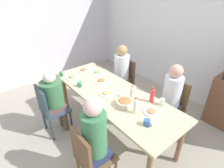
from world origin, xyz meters
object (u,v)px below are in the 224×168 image
at_px(person_0, 54,96).
at_px(person_3, 121,70).
at_px(cup_2, 147,123).
at_px(bottle_2, 135,106).
at_px(person_2, 96,137).
at_px(bottle_0, 132,92).
at_px(bottle_1, 152,95).
at_px(plate_4, 97,72).
at_px(person_1, 171,95).
at_px(plate_5, 106,93).
at_px(dining_table, 112,97).
at_px(chair_0, 50,108).
at_px(chair_3, 124,78).
at_px(plate_0, 83,70).
at_px(cup_0, 61,74).
at_px(chair_2, 90,156).
at_px(bowl_0, 125,102).
at_px(chair_1, 172,104).
at_px(cup_1, 162,102).
at_px(plate_1, 101,81).
at_px(plate_3, 72,77).
at_px(plate_2, 152,111).
at_px(cup_3, 80,84).

xyz_separation_m(person_0, person_3, (0.00, 1.43, 0.05)).
relative_size(cup_2, bottle_2, 0.49).
relative_size(person_2, bottle_0, 6.13).
bearing_deg(bottle_1, plate_4, -176.28).
xyz_separation_m(person_0, person_1, (1.18, 1.42, 0.04)).
bearing_deg(cup_2, plate_5, 177.98).
relative_size(dining_table, person_2, 1.83).
xyz_separation_m(chair_0, chair_3, (0.00, 1.61, 0.00)).
xyz_separation_m(person_2, plate_5, (-0.61, 0.61, 0.03)).
distance_m(person_2, person_3, 1.85).
bearing_deg(plate_0, person_1, 22.83).
bearing_deg(person_0, plate_5, 46.89).
distance_m(person_3, cup_0, 1.16).
height_order(person_0, person_2, person_2).
height_order(dining_table, chair_2, chair_2).
distance_m(person_3, bowl_0, 1.23).
relative_size(chair_1, chair_2, 1.00).
height_order(cup_2, bottle_0, bottle_0).
distance_m(bottle_0, bottle_1, 0.29).
relative_size(person_0, cup_1, 10.67).
bearing_deg(bottle_0, cup_1, 28.51).
distance_m(chair_2, cup_1, 1.18).
relative_size(plate_5, bottle_1, 0.86).
relative_size(person_0, chair_2, 1.26).
xyz_separation_m(person_2, chair_3, (-1.18, 1.52, -0.24)).
distance_m(chair_2, bottle_2, 0.81).
relative_size(chair_1, person_2, 0.70).
bearing_deg(bowl_0, plate_0, 174.36).
relative_size(plate_5, cup_1, 1.91).
bearing_deg(bottle_0, plate_0, -177.05).
xyz_separation_m(plate_1, bowl_0, (0.75, -0.14, 0.03)).
distance_m(person_0, chair_1, 1.93).
height_order(plate_3, plate_5, same).
bearing_deg(plate_3, chair_0, -66.66).
height_order(plate_5, bottle_2, bottle_2).
height_order(person_0, plate_0, person_0).
relative_size(person_0, plate_1, 4.61).
relative_size(person_2, cup_0, 11.69).
bearing_deg(chair_2, bottle_0, 106.97).
distance_m(chair_0, bottle_1, 1.61).
bearing_deg(plate_0, bowl_0, -5.64).
xyz_separation_m(chair_3, bottle_2, (1.17, -0.88, 0.38)).
bearing_deg(plate_5, bottle_0, 35.53).
xyz_separation_m(plate_4, bottle_1, (1.26, 0.08, 0.10)).
relative_size(plate_2, plate_4, 0.99).
bearing_deg(plate_0, person_0, -64.75).
bearing_deg(dining_table, chair_1, 53.76).
height_order(chair_3, cup_0, chair_3).
xyz_separation_m(person_2, cup_3, (-1.06, 0.42, 0.06)).
distance_m(dining_table, bottle_2, 0.61).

